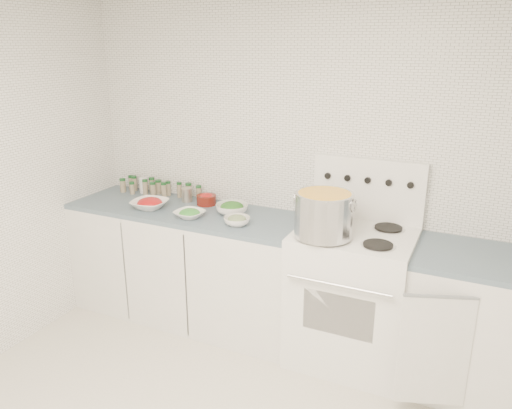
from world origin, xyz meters
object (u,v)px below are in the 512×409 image
(stock_pot, at_px, (324,213))
(stove, at_px, (352,292))
(bowl_tomato, at_px, (150,204))
(bowl_snowpea, at_px, (190,214))

(stock_pot, bearing_deg, stove, 47.54)
(stove, height_order, stock_pot, stove)
(stock_pot, distance_m, bowl_tomato, 1.41)
(bowl_tomato, xyz_separation_m, bowl_snowpea, (0.39, -0.05, -0.01))
(stove, distance_m, stock_pot, 0.65)
(bowl_snowpea, bearing_deg, bowl_tomato, 172.61)
(stock_pot, xyz_separation_m, bowl_tomato, (-1.40, 0.09, -0.16))
(stove, bearing_deg, bowl_tomato, -176.65)
(bowl_tomato, bearing_deg, stove, 3.35)
(stove, relative_size, bowl_snowpea, 5.69)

